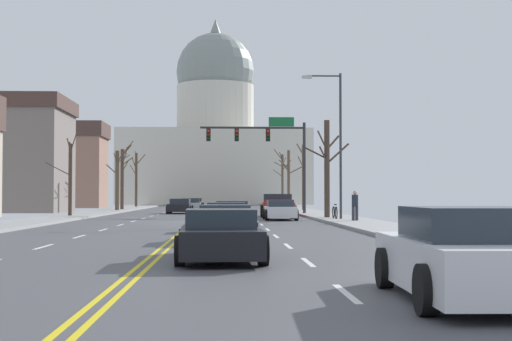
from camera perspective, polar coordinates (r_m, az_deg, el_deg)
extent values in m
cube|color=#47474C|center=(40.50, -4.76, -4.02)|extent=(14.00, 180.00, 0.06)
cube|color=yellow|center=(40.50, -4.93, -3.97)|extent=(0.10, 176.40, 0.00)
cube|color=yellow|center=(40.49, -4.59, -3.97)|extent=(0.10, 176.40, 0.00)
cube|color=silver|center=(11.38, 6.93, -9.31)|extent=(0.12, 2.20, 0.00)
cube|color=silver|center=(16.50, 3.99, -7.01)|extent=(0.12, 2.20, 0.00)
cube|color=silver|center=(21.66, 2.46, -5.79)|extent=(0.12, 2.20, 0.00)
cube|color=silver|center=(26.84, 1.52, -5.04)|extent=(0.12, 2.20, 0.00)
cube|color=silver|center=(32.02, 0.89, -4.53)|extent=(0.12, 2.20, 0.00)
cube|color=silver|center=(37.21, 0.44, -4.16)|extent=(0.12, 2.20, 0.00)
cube|color=silver|center=(42.40, 0.09, -3.89)|extent=(0.12, 2.20, 0.00)
cube|color=silver|center=(47.59, -0.18, -3.67)|extent=(0.12, 2.20, 0.00)
cube|color=silver|center=(52.79, -0.39, -3.50)|extent=(0.12, 2.20, 0.00)
cube|color=silver|center=(57.98, -0.57, -3.35)|extent=(0.12, 2.20, 0.00)
cube|color=silver|center=(63.18, -0.72, -3.23)|extent=(0.12, 2.20, 0.00)
cube|color=silver|center=(68.38, -0.84, -3.13)|extent=(0.12, 2.20, 0.00)
cube|color=silver|center=(73.57, -0.95, -3.05)|extent=(0.12, 2.20, 0.00)
cube|color=silver|center=(78.77, -1.04, -2.97)|extent=(0.12, 2.20, 0.00)
cube|color=silver|center=(83.97, -1.13, -2.90)|extent=(0.12, 2.20, 0.00)
cube|color=silver|center=(89.17, -1.20, -2.84)|extent=(0.12, 2.20, 0.00)
cube|color=silver|center=(94.37, -1.26, -2.79)|extent=(0.12, 2.20, 0.00)
cube|color=silver|center=(99.56, -1.32, -2.75)|extent=(0.12, 2.20, 0.00)
cube|color=silver|center=(104.76, -1.37, -2.70)|extent=(0.12, 2.20, 0.00)
cube|color=silver|center=(22.20, -15.94, -5.62)|extent=(0.12, 2.20, 0.00)
cube|color=silver|center=(27.27, -13.37, -4.94)|extent=(0.12, 2.20, 0.00)
cube|color=silver|center=(32.39, -11.61, -4.46)|extent=(0.12, 2.20, 0.00)
cube|color=silver|center=(37.53, -10.33, -4.11)|extent=(0.12, 2.20, 0.00)
cube|color=silver|center=(42.68, -9.36, -3.85)|extent=(0.12, 2.20, 0.00)
cube|color=silver|center=(47.84, -8.60, -3.64)|extent=(0.12, 2.20, 0.00)
cube|color=silver|center=(53.01, -7.99, -3.47)|extent=(0.12, 2.20, 0.00)
cube|color=silver|center=(58.19, -7.49, -3.33)|extent=(0.12, 2.20, 0.00)
cube|color=silver|center=(63.37, -7.07, -3.22)|extent=(0.12, 2.20, 0.00)
cube|color=silver|center=(68.55, -6.71, -3.12)|extent=(0.12, 2.20, 0.00)
cube|color=silver|center=(73.73, -6.40, -3.03)|extent=(0.12, 2.20, 0.00)
cube|color=silver|center=(78.92, -6.14, -2.96)|extent=(0.12, 2.20, 0.00)
cube|color=silver|center=(84.11, -5.91, -2.89)|extent=(0.12, 2.20, 0.00)
cube|color=silver|center=(89.30, -5.70, -2.83)|extent=(0.12, 2.20, 0.00)
cube|color=silver|center=(94.49, -5.52, -2.78)|extent=(0.12, 2.20, 0.00)
cube|color=silver|center=(99.68, -5.35, -2.74)|extent=(0.12, 2.20, 0.00)
cube|color=silver|center=(104.87, -5.20, -2.70)|extent=(0.12, 2.20, 0.00)
cube|color=gray|center=(41.03, 7.22, -3.84)|extent=(3.00, 180.00, 0.14)
cube|color=gray|center=(41.72, -16.53, -3.75)|extent=(3.00, 180.00, 0.14)
cylinder|color=#28282D|center=(55.87, 3.72, 0.22)|extent=(0.22, 0.22, 6.79)
cylinder|color=#28282D|center=(55.78, -0.28, 3.30)|extent=(7.80, 0.16, 0.16)
cube|color=black|center=(55.79, 0.92, 2.72)|extent=(0.32, 0.28, 0.92)
sphere|color=red|center=(55.65, 0.93, 3.02)|extent=(0.22, 0.22, 0.22)
sphere|color=#332B05|center=(55.63, 0.93, 2.73)|extent=(0.22, 0.22, 0.22)
sphere|color=black|center=(55.61, 0.93, 2.44)|extent=(0.22, 0.22, 0.22)
cube|color=black|center=(55.70, -1.49, 2.73)|extent=(0.32, 0.28, 0.92)
sphere|color=red|center=(55.57, -1.49, 3.03)|extent=(0.22, 0.22, 0.22)
sphere|color=#332B05|center=(55.54, -1.49, 2.74)|extent=(0.22, 0.22, 0.22)
sphere|color=black|center=(55.52, -1.49, 2.45)|extent=(0.22, 0.22, 0.22)
cube|color=black|center=(55.71, -3.66, 2.73)|extent=(0.32, 0.28, 0.92)
sphere|color=red|center=(55.57, -3.66, 3.03)|extent=(0.22, 0.22, 0.22)
sphere|color=#332B05|center=(55.55, -3.66, 2.74)|extent=(0.22, 0.22, 0.22)
sphere|color=black|center=(55.53, -3.66, 2.45)|extent=(0.22, 0.22, 0.22)
cube|color=#146033|center=(55.96, 1.95, 3.74)|extent=(1.90, 0.06, 0.70)
cylinder|color=#333338|center=(42.37, 6.49, 1.89)|extent=(0.14, 0.14, 8.24)
cylinder|color=#333338|center=(42.68, 5.20, 7.22)|extent=(1.90, 0.09, 0.09)
cube|color=#B2B2AD|center=(42.55, 3.92, 7.15)|extent=(0.56, 0.24, 0.16)
cube|color=beige|center=(123.53, -3.14, 0.18)|extent=(30.61, 18.87, 11.90)
cylinder|color=beige|center=(124.28, -3.14, 4.73)|extent=(12.74, 12.74, 7.83)
sphere|color=gray|center=(125.14, -3.13, 7.54)|extent=(12.92, 12.92, 12.92)
cone|color=gray|center=(126.63, -3.12, 10.96)|extent=(1.80, 1.80, 2.40)
cube|color=maroon|center=(51.15, 1.68, -2.89)|extent=(2.25, 5.36, 0.74)
cube|color=#1E2833|center=(51.88, 1.65, -2.14)|extent=(1.97, 1.86, 0.60)
cube|color=maroon|center=(48.55, 1.79, -2.37)|extent=(1.91, 0.16, 0.22)
cylinder|color=black|center=(52.71, 0.49, -3.07)|extent=(0.31, 0.81, 0.80)
cylinder|color=black|center=(52.78, 2.74, -3.06)|extent=(0.31, 0.81, 0.80)
cylinder|color=black|center=(49.53, 0.55, -3.14)|extent=(0.31, 0.81, 0.80)
cylinder|color=black|center=(49.61, 2.95, -3.14)|extent=(0.31, 0.81, 0.80)
cube|color=silver|center=(44.54, 1.85, -3.19)|extent=(1.70, 4.38, 0.63)
cube|color=#232D38|center=(44.43, 1.86, -2.53)|extent=(1.50, 1.88, 0.40)
cylinder|color=black|center=(45.85, 0.66, -3.34)|extent=(0.22, 0.64, 0.64)
cylinder|color=black|center=(45.97, 2.78, -3.34)|extent=(0.22, 0.64, 0.64)
cylinder|color=black|center=(43.13, 0.85, -3.43)|extent=(0.22, 0.64, 0.64)
cylinder|color=black|center=(43.26, 3.11, -3.42)|extent=(0.22, 0.64, 0.64)
cube|color=black|center=(37.16, -1.83, -3.48)|extent=(1.86, 4.46, 0.57)
cube|color=#232D38|center=(37.01, -1.83, -2.70)|extent=(1.58, 1.91, 0.45)
cylinder|color=black|center=(38.56, -3.08, -3.61)|extent=(0.24, 0.65, 0.64)
cylinder|color=black|center=(38.53, -0.49, -3.62)|extent=(0.24, 0.65, 0.64)
cylinder|color=black|center=(35.83, -3.26, -3.74)|extent=(0.24, 0.65, 0.64)
cylinder|color=black|center=(35.80, -0.47, -3.75)|extent=(0.24, 0.65, 0.64)
cube|color=silver|center=(30.92, -2.26, -3.78)|extent=(1.82, 4.40, 0.59)
cube|color=#232D38|center=(30.57, -2.27, -2.85)|extent=(1.56, 1.95, 0.43)
cylinder|color=black|center=(32.30, -3.75, -3.94)|extent=(0.23, 0.64, 0.64)
cylinder|color=black|center=(32.27, -0.67, -3.95)|extent=(0.23, 0.64, 0.64)
cylinder|color=black|center=(29.60, -3.98, -4.13)|extent=(0.23, 0.64, 0.64)
cylinder|color=black|center=(29.56, -0.63, -4.14)|extent=(0.23, 0.64, 0.64)
cube|color=silver|center=(24.07, -2.34, -4.30)|extent=(1.86, 4.46, 0.61)
cube|color=#232D38|center=(23.91, -2.34, -3.12)|extent=(1.61, 2.09, 0.40)
cylinder|color=black|center=(25.48, -4.31, -4.49)|extent=(0.23, 0.64, 0.64)
cylinder|color=black|center=(25.45, -0.27, -4.50)|extent=(0.23, 0.64, 0.64)
cylinder|color=black|center=(22.74, -4.65, -4.80)|extent=(0.23, 0.64, 0.64)
cylinder|color=black|center=(22.71, -0.12, -4.81)|extent=(0.23, 0.64, 0.64)
cube|color=black|center=(17.02, -2.77, -5.33)|extent=(1.87, 4.72, 0.59)
cube|color=#232D38|center=(16.82, -2.75, -3.67)|extent=(1.59, 2.11, 0.41)
cylinder|color=black|center=(18.47, -5.58, -5.47)|extent=(0.24, 0.65, 0.64)
cylinder|color=black|center=(18.51, -0.18, -5.47)|extent=(0.24, 0.65, 0.64)
cylinder|color=black|center=(15.59, -5.85, -6.13)|extent=(0.24, 0.65, 0.64)
cylinder|color=black|center=(15.63, 0.55, -6.13)|extent=(0.24, 0.65, 0.64)
cube|color=silver|center=(10.96, 16.01, -6.89)|extent=(2.00, 4.47, 0.69)
cube|color=#232D38|center=(10.76, 16.24, -3.91)|extent=(1.71, 2.11, 0.46)
cylinder|color=black|center=(12.08, 9.83, -7.35)|extent=(0.24, 0.65, 0.64)
cylinder|color=black|center=(12.56, 18.34, -7.07)|extent=(0.24, 0.65, 0.64)
cylinder|color=black|center=(9.42, 12.91, -8.88)|extent=(0.24, 0.65, 0.64)
cube|color=black|center=(60.51, -5.84, -2.84)|extent=(1.82, 4.50, 0.61)
cube|color=#232D38|center=(60.76, -5.82, -2.35)|extent=(1.57, 2.17, 0.42)
cylinder|color=black|center=(59.06, -5.09, -3.01)|extent=(0.23, 0.64, 0.64)
cylinder|color=black|center=(59.20, -6.79, -3.00)|extent=(0.23, 0.64, 0.64)
cylinder|color=black|center=(61.83, -4.93, -2.96)|extent=(0.23, 0.64, 0.64)
cylinder|color=black|center=(61.96, -6.55, -2.95)|extent=(0.23, 0.64, 0.64)
cube|color=#9EA3A8|center=(74.45, -4.97, -2.69)|extent=(1.98, 4.55, 0.55)
cube|color=#232D38|center=(74.76, -4.97, -2.30)|extent=(1.69, 2.02, 0.45)
cylinder|color=black|center=(73.04, -4.26, -2.80)|extent=(0.24, 0.65, 0.64)
cylinder|color=black|center=(73.08, -5.73, -2.80)|extent=(0.24, 0.65, 0.64)
cylinder|color=black|center=(75.83, -4.24, -2.77)|extent=(0.24, 0.65, 0.64)
cylinder|color=black|center=(75.87, -5.66, -2.76)|extent=(0.24, 0.65, 0.64)
cube|color=#6B6056|center=(87.93, -4.67, -2.56)|extent=(1.72, 4.54, 0.57)
cube|color=#232D38|center=(88.16, -4.67, -2.24)|extent=(1.51, 2.01, 0.41)
cylinder|color=black|center=(86.49, -4.14, -2.66)|extent=(0.22, 0.64, 0.64)
cylinder|color=black|center=(86.56, -5.28, -2.66)|extent=(0.22, 0.64, 0.64)
cylinder|color=black|center=(89.31, -4.09, -2.64)|extent=(0.22, 0.64, 0.64)
cylinder|color=black|center=(89.38, -5.19, -2.63)|extent=(0.22, 0.64, 0.64)
cube|color=#8C6656|center=(90.54, -15.44, -0.16)|extent=(12.42, 6.66, 8.22)
cube|color=#47332D|center=(90.82, -15.41, 2.98)|extent=(12.91, 6.93, 1.74)
cylinder|color=brown|center=(90.02, 2.04, -0.75)|extent=(0.29, 0.29, 6.27)
cylinder|color=brown|center=(89.51, 2.08, 0.77)|extent=(0.13, 1.24, 0.83)
cylinder|color=brown|center=(89.82, 1.72, 1.21)|extent=(1.15, 0.68, 1.34)
cylinder|color=brown|center=(90.14, 1.73, 0.47)|extent=(1.04, 0.31, 0.63)
cylinder|color=brown|center=(90.48, 2.16, 0.68)|extent=(0.57, 0.86, 1.07)
cylinder|color=brown|center=(89.65, 2.37, 0.41)|extent=(1.08, 1.05, 1.24)
cylinder|color=brown|center=(90.61, 1.68, -0.20)|extent=(1.14, 1.32, 1.00)
cylinder|color=brown|center=(90.35, 1.92, 1.11)|extent=(0.47, 0.62, 1.04)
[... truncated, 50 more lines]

